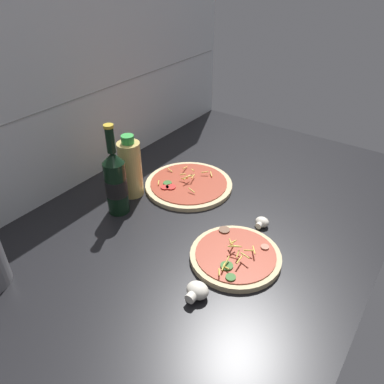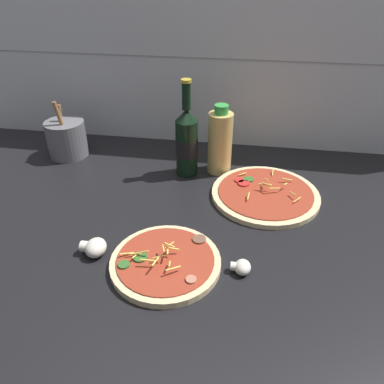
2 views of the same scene
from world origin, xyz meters
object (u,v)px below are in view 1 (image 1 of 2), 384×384
object	(u,v)px
pizza_far	(189,185)
oil_bottle	(131,168)
beer_bottle	(116,182)
mushroom_left	(262,222)
mushroom_right	(197,291)
pizza_near	(235,256)

from	to	relation	value
pizza_far	oil_bottle	distance (cm)	19.82
beer_bottle	oil_bottle	xyz separation A→B (cm)	(9.02, 2.88, -0.83)
pizza_far	beer_bottle	size ratio (longest dim) A/B	1.03
mushroom_left	mushroom_right	size ratio (longest dim) A/B	0.75
pizza_far	oil_bottle	xyz separation A→B (cm)	(-13.36, 12.00, 8.39)
pizza_far	mushroom_left	size ratio (longest dim) A/B	6.86
pizza_near	beer_bottle	world-z (taller)	beer_bottle
mushroom_left	oil_bottle	bearing A→B (deg)	101.85
pizza_near	pizza_far	xyz separation A→B (cm)	(20.37, 29.00, -0.08)
mushroom_left	mushroom_right	world-z (taller)	mushroom_right
oil_bottle	mushroom_left	size ratio (longest dim) A/B	4.89
beer_bottle	mushroom_right	distance (cm)	40.37
beer_bottle	oil_bottle	bearing A→B (deg)	17.71
pizza_near	mushroom_left	xyz separation A→B (cm)	(15.51, 0.50, 0.47)
pizza_far	mushroom_right	bearing A→B (deg)	-142.05
pizza_near	oil_bottle	world-z (taller)	oil_bottle
oil_bottle	mushroom_left	world-z (taller)	oil_bottle
oil_bottle	mushroom_right	world-z (taller)	oil_bottle
beer_bottle	mushroom_right	xyz separation A→B (cm)	(-13.53, -37.14, -8.20)
oil_bottle	mushroom_left	bearing A→B (deg)	-78.15
mushroom_left	mushroom_right	xyz separation A→B (cm)	(-31.05, 0.49, 0.47)
pizza_far	mushroom_left	world-z (taller)	pizza_far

